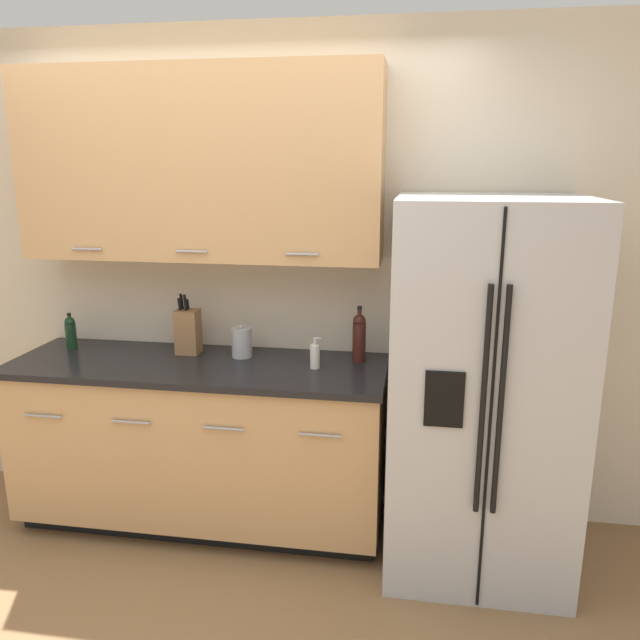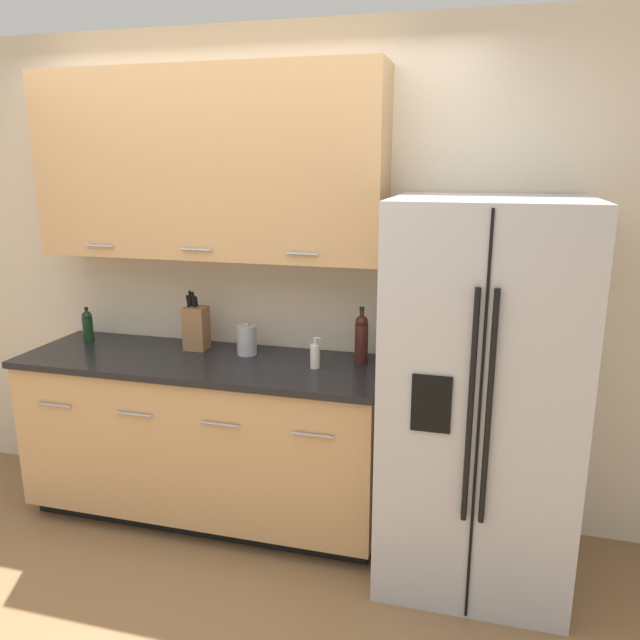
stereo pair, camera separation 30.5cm
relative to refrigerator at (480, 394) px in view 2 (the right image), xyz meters
The scene contains 8 objects.
wall_back 1.51m from the refrigerator, 164.36° to the left, with size 10.00×0.39×2.60m.
counter_unit 1.49m from the refrigerator, behind, with size 1.95×0.64×0.91m.
refrigerator is the anchor object (origin of this frame).
knife_block 1.55m from the refrigerator, behind, with size 0.12×0.11×0.33m.
wine_bottle 0.66m from the refrigerator, 159.34° to the left, with size 0.07×0.07×0.29m.
soap_dispenser 0.82m from the refrigerator, behind, with size 0.05×0.05×0.16m.
oil_bottle 2.21m from the refrigerator, behind, with size 0.06×0.06×0.20m.
steel_canister 1.24m from the refrigerator, behind, with size 0.11×0.11×0.17m.
Camera 2 is at (1.29, -1.83, 1.92)m, focal length 35.00 mm.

